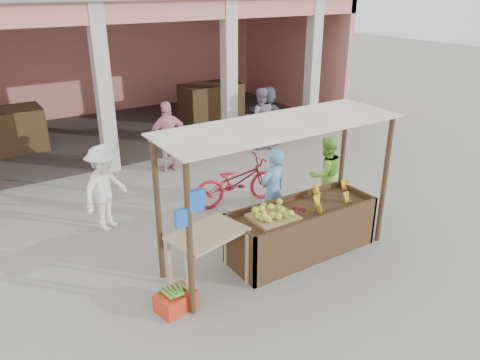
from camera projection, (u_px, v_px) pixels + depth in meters
ground at (277, 260)px, 7.99m from camera, size 60.00×60.00×0.00m
market_building at (101, 44)px, 13.89m from camera, size 14.40×6.40×4.20m
fruit_stall at (301, 232)px, 8.08m from camera, size 2.60×0.95×0.80m
stall_awning at (278, 150)px, 7.26m from camera, size 4.09×1.35×2.39m
banana_heap at (333, 196)px, 8.25m from camera, size 1.10×0.60×0.20m
melon_tray at (273, 214)px, 7.61m from camera, size 0.73×0.63×0.20m
berry_heap at (297, 210)px, 7.81m from camera, size 0.39×0.32×0.12m
side_table at (208, 241)px, 7.07m from camera, size 1.27×0.99×0.91m
papaya_pile at (207, 227)px, 6.98m from camera, size 0.63×0.36×0.18m
red_crate at (176, 301)px, 6.74m from camera, size 0.61×0.50×0.28m
plantain_bundle at (175, 290)px, 6.67m from camera, size 0.40×0.28×0.08m
produce_sacks at (239, 139)px, 13.15m from camera, size 0.80×0.75×0.61m
vendor_blue at (273, 188)px, 8.62m from camera, size 0.73×0.59×1.74m
vendor_green at (326, 173)px, 9.43m from camera, size 0.86×0.57×1.67m
motorcycle at (237, 181)px, 9.84m from camera, size 0.96×2.09×1.05m
shopper_a at (105, 185)px, 8.69m from camera, size 1.29×1.12×1.81m
shopper_b at (168, 134)px, 11.46m from camera, size 1.15×0.68×1.87m
shopper_d at (268, 114)px, 13.38m from camera, size 1.29×1.79×1.79m
shopper_f at (260, 116)px, 13.02m from camera, size 1.06×0.86×1.89m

